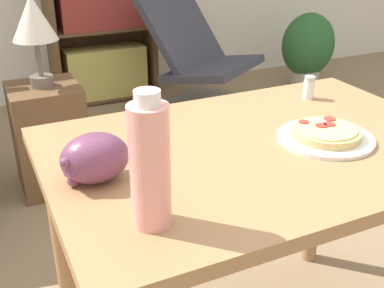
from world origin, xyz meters
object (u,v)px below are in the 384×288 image
(potted_plant_floor, at_px, (308,48))
(table_lamp, at_px, (34,22))
(pizza_on_plate, at_px, (326,135))
(lounge_chair_far, at_px, (201,76))
(grape_bunch, at_px, (95,158))
(salt_shaker, at_px, (309,88))
(drink_bottle, at_px, (150,164))
(side_table, at_px, (50,137))

(potted_plant_floor, bearing_deg, table_lamp, -160.40)
(pizza_on_plate, bearing_deg, lounge_chair_far, 72.81)
(pizza_on_plate, relative_size, grape_bunch, 1.62)
(grape_bunch, bearing_deg, pizza_on_plate, -4.25)
(pizza_on_plate, relative_size, salt_shaker, 3.41)
(lounge_chair_far, bearing_deg, potted_plant_floor, -22.17)
(drink_bottle, relative_size, salt_shaker, 3.62)
(side_table, relative_size, potted_plant_floor, 0.91)
(salt_shaker, height_order, table_lamp, table_lamp)
(lounge_chair_far, bearing_deg, side_table, 173.78)
(drink_bottle, bearing_deg, grape_bunch, 104.77)
(drink_bottle, relative_size, table_lamp, 0.62)
(grape_bunch, bearing_deg, lounge_chair_far, 58.04)
(potted_plant_floor, bearing_deg, lounge_chair_far, -168.99)
(side_table, xyz_separation_m, table_lamp, (0.00, 0.00, 0.58))
(drink_bottle, distance_m, table_lamp, 1.59)
(salt_shaker, distance_m, table_lamp, 1.34)
(salt_shaker, bearing_deg, pizza_on_plate, -119.34)
(salt_shaker, height_order, side_table, salt_shaker)
(side_table, distance_m, table_lamp, 0.58)
(grape_bunch, relative_size, salt_shaker, 2.10)
(drink_bottle, height_order, lounge_chair_far, drink_bottle)
(grape_bunch, xyz_separation_m, side_table, (0.08, 1.39, -0.54))
(side_table, xyz_separation_m, potted_plant_floor, (2.22, 0.79, 0.05))
(grape_bunch, bearing_deg, salt_shaker, 17.09)
(grape_bunch, bearing_deg, side_table, 86.49)
(drink_bottle, bearing_deg, potted_plant_floor, 46.62)
(salt_shaker, xyz_separation_m, table_lamp, (-0.68, 1.15, 0.06))
(grape_bunch, bearing_deg, table_lamp, 86.49)
(lounge_chair_far, distance_m, table_lamp, 1.40)
(table_lamp, relative_size, potted_plant_floor, 0.71)
(drink_bottle, bearing_deg, salt_shaker, 31.92)
(salt_shaker, distance_m, side_table, 1.43)
(side_table, height_order, table_lamp, table_lamp)
(grape_bunch, distance_m, side_table, 1.49)
(grape_bunch, height_order, side_table, grape_bunch)
(pizza_on_plate, xyz_separation_m, salt_shaker, (0.16, 0.28, 0.02))
(grape_bunch, distance_m, table_lamp, 1.39)
(salt_shaker, bearing_deg, grape_bunch, -162.91)
(drink_bottle, height_order, potted_plant_floor, drink_bottle)
(salt_shaker, bearing_deg, lounge_chair_far, 74.97)
(drink_bottle, distance_m, side_table, 1.71)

